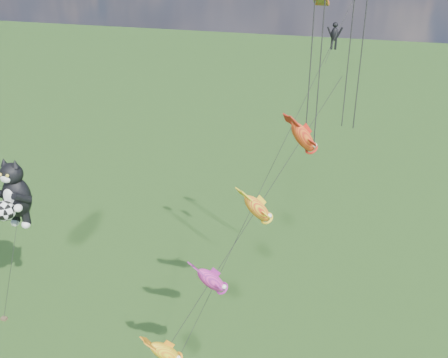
% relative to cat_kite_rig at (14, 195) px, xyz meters
% --- Properties ---
extents(cat_kite_rig, '(2.44, 4.15, 11.85)m').
position_rel_cat_kite_rig_xyz_m(cat_kite_rig, '(0.00, 0.00, 0.00)').
color(cat_kite_rig, brown).
rests_on(cat_kite_rig, ground).
extents(fish_windsock_rig, '(9.66, 12.85, 18.75)m').
position_rel_cat_kite_rig_xyz_m(fish_windsock_rig, '(17.56, -3.15, 1.35)').
color(fish_windsock_rig, brown).
rests_on(fish_windsock_rig, ground).
extents(parafoil_rig, '(8.90, 15.74, 23.60)m').
position_rel_cat_kite_rig_xyz_m(parafoil_rig, '(20.43, 6.76, 10.53)').
color(parafoil_rig, brown).
rests_on(parafoil_rig, ground).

